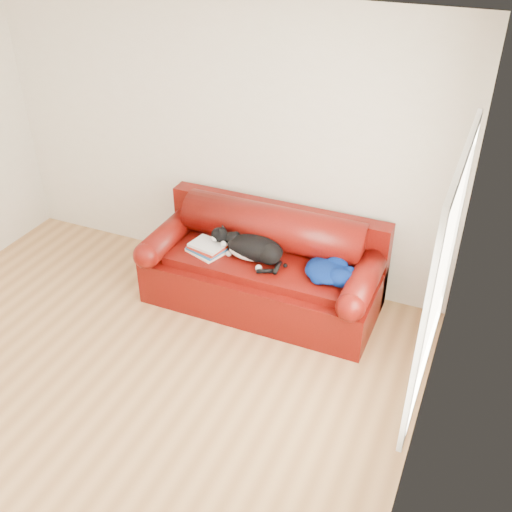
{
  "coord_description": "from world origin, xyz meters",
  "views": [
    {
      "loc": [
        2.38,
        -2.63,
        3.4
      ],
      "look_at": [
        0.65,
        1.35,
        0.6
      ],
      "focal_mm": 42.0,
      "sensor_mm": 36.0,
      "label": 1
    }
  ],
  "objects_px": {
    "cat": "(254,249)",
    "blanket": "(330,271)",
    "sofa_base": "(262,282)",
    "book_stack": "(207,248)"
  },
  "relations": [
    {
      "from": "cat",
      "to": "blanket",
      "type": "height_order",
      "value": "cat"
    },
    {
      "from": "cat",
      "to": "sofa_base",
      "type": "bearing_deg",
      "value": 50.66
    },
    {
      "from": "cat",
      "to": "blanket",
      "type": "relative_size",
      "value": 1.5
    },
    {
      "from": "sofa_base",
      "to": "cat",
      "type": "distance_m",
      "value": 0.37
    },
    {
      "from": "blanket",
      "to": "book_stack",
      "type": "bearing_deg",
      "value": -176.6
    },
    {
      "from": "cat",
      "to": "blanket",
      "type": "xyz_separation_m",
      "value": [
        0.7,
        -0.01,
        -0.04
      ]
    },
    {
      "from": "sofa_base",
      "to": "book_stack",
      "type": "height_order",
      "value": "book_stack"
    },
    {
      "from": "cat",
      "to": "blanket",
      "type": "distance_m",
      "value": 0.7
    },
    {
      "from": "blanket",
      "to": "sofa_base",
      "type": "bearing_deg",
      "value": 175.21
    },
    {
      "from": "book_stack",
      "to": "sofa_base",
      "type": "bearing_deg",
      "value": 13.77
    }
  ]
}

